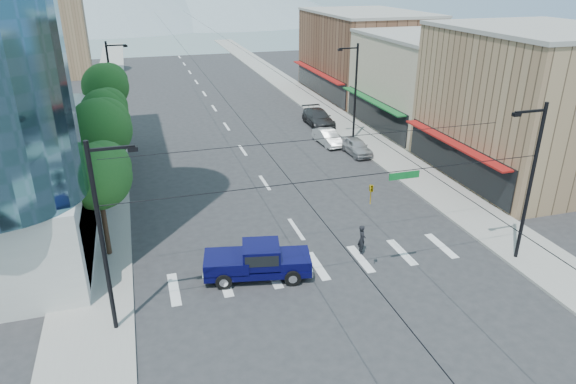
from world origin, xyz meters
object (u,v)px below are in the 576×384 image
at_px(pedestrian, 362,239).
at_px(parked_car_mid, 328,137).
at_px(pickup_truck, 257,260).
at_px(parked_car_near, 356,147).
at_px(parked_car_far, 318,118).

distance_m(pedestrian, parked_car_mid, 20.01).
bearing_deg(pedestrian, pickup_truck, 108.01).
height_order(parked_car_near, parked_car_mid, parked_car_near).
relative_size(pedestrian, parked_car_near, 0.43).
relative_size(parked_car_near, parked_car_far, 0.73).
height_order(pedestrian, parked_car_near, pedestrian).
bearing_deg(pickup_truck, parked_car_near, 63.42).
bearing_deg(parked_car_mid, parked_car_near, -70.74).
height_order(pedestrian, parked_car_far, pedestrian).
bearing_deg(parked_car_near, parked_car_far, 88.48).
xyz_separation_m(pickup_truck, parked_car_near, (13.02, 16.68, -0.29)).
xyz_separation_m(pickup_truck, parked_car_mid, (11.60, 19.99, -0.30)).
relative_size(pickup_truck, pedestrian, 3.35).
bearing_deg(parked_car_near, pickup_truck, -130.26).
xyz_separation_m(pedestrian, parked_car_near, (6.70, 15.99, -0.18)).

